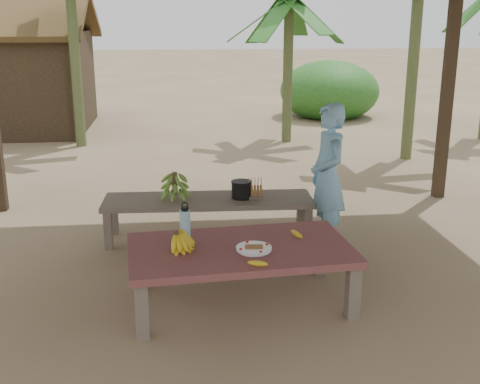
{
  "coord_description": "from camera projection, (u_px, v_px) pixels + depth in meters",
  "views": [
    {
      "loc": [
        -0.63,
        -5.04,
        2.29
      ],
      "look_at": [
        -0.08,
        0.05,
        0.8
      ],
      "focal_mm": 45.0,
      "sensor_mm": 36.0,
      "label": 1
    }
  ],
  "objects": [
    {
      "name": "ground",
      "position": [
        250.0,
        277.0,
        5.52
      ],
      "size": [
        80.0,
        80.0,
        0.0
      ],
      "primitive_type": "plane",
      "color": "brown",
      "rests_on": "ground"
    },
    {
      "name": "work_table",
      "position": [
        240.0,
        254.0,
        4.9
      ],
      "size": [
        1.88,
        1.15,
        0.5
      ],
      "rotation": [
        0.0,
        0.0,
        0.08
      ],
      "color": "brown",
      "rests_on": "ground"
    },
    {
      "name": "bench",
      "position": [
        208.0,
        203.0,
        6.36
      ],
      "size": [
        2.22,
        0.69,
        0.45
      ],
      "rotation": [
        0.0,
        0.0,
        -0.04
      ],
      "color": "brown",
      "rests_on": "ground"
    },
    {
      "name": "ripe_banana_bunch",
      "position": [
        176.0,
        240.0,
        4.79
      ],
      "size": [
        0.33,
        0.3,
        0.17
      ],
      "primitive_type": null,
      "rotation": [
        0.0,
        0.0,
        -0.3
      ],
      "color": "yellow",
      "rests_on": "work_table"
    },
    {
      "name": "plate",
      "position": [
        254.0,
        249.0,
        4.79
      ],
      "size": [
        0.29,
        0.29,
        0.04
      ],
      "color": "white",
      "rests_on": "work_table"
    },
    {
      "name": "loose_banana_front",
      "position": [
        258.0,
        263.0,
        4.49
      ],
      "size": [
        0.16,
        0.05,
        0.04
      ],
      "primitive_type": "ellipsoid",
      "rotation": [
        0.0,
        0.0,
        1.61
      ],
      "color": "yellow",
      "rests_on": "work_table"
    },
    {
      "name": "loose_banana_side",
      "position": [
        297.0,
        234.0,
        5.1
      ],
      "size": [
        0.12,
        0.15,
        0.04
      ],
      "primitive_type": "ellipsoid",
      "rotation": [
        0.0,
        0.0,
        0.57
      ],
      "color": "yellow",
      "rests_on": "work_table"
    },
    {
      "name": "water_flask",
      "position": [
        185.0,
        224.0,
        5.0
      ],
      "size": [
        0.09,
        0.09,
        0.33
      ],
      "color": "#3E9BC3",
      "rests_on": "work_table"
    },
    {
      "name": "green_banana_stalk",
      "position": [
        175.0,
        185.0,
        6.28
      ],
      "size": [
        0.28,
        0.28,
        0.31
      ],
      "primitive_type": null,
      "rotation": [
        0.0,
        0.0,
        -0.04
      ],
      "color": "#598C2D",
      "rests_on": "bench"
    },
    {
      "name": "cooking_pot",
      "position": [
        241.0,
        190.0,
        6.34
      ],
      "size": [
        0.21,
        0.21,
        0.18
      ],
      "primitive_type": "cylinder",
      "color": "black",
      "rests_on": "bench"
    },
    {
      "name": "skewer_rack",
      "position": [
        255.0,
        188.0,
        6.3
      ],
      "size": [
        0.18,
        0.09,
        0.24
      ],
      "primitive_type": null,
      "rotation": [
        0.0,
        0.0,
        -0.04
      ],
      "color": "#A57F47",
      "rests_on": "bench"
    },
    {
      "name": "woman",
      "position": [
        328.0,
        177.0,
        6.07
      ],
      "size": [
        0.42,
        0.58,
        1.49
      ],
      "primitive_type": "imported",
      "rotation": [
        0.0,
        0.0,
        -1.45
      ],
      "color": "#72ADD7",
      "rests_on": "ground"
    },
    {
      "name": "banana_plant_n",
      "position": [
        289.0,
        12.0,
        10.86
      ],
      "size": [
        1.8,
        1.8,
        2.85
      ],
      "color": "#596638",
      "rests_on": "ground"
    }
  ]
}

